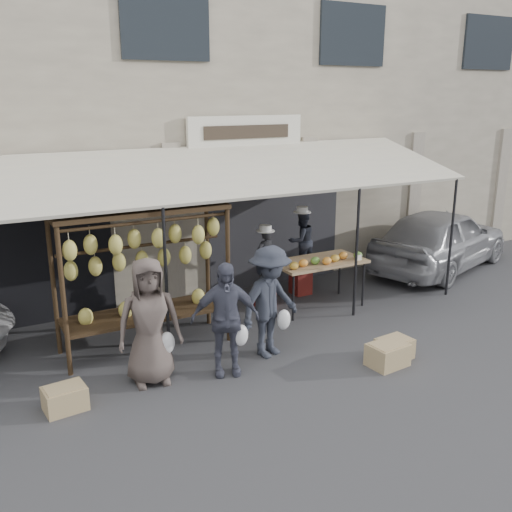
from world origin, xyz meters
The scene contains 16 objects.
ground_plane centered at (0.00, 0.00, 0.00)m, with size 90.00×90.00×0.00m, color #2D2D30.
shophouse centered at (0.00, 6.50, 3.65)m, with size 24.00×6.15×7.30m.
awning centered at (0.01, 2.28, 2.57)m, with size 10.00×2.35×2.92m.
banana_rack centered at (-1.19, 1.60, 1.57)m, with size 2.60×0.90×2.24m.
produce_table centered at (2.17, 1.78, 0.87)m, with size 1.70×0.90×1.04m.
vendor_left centered at (1.29, 2.26, 0.97)m, with size 0.39×0.25×1.06m, color black.
vendor_right centered at (2.29, 2.59, 1.09)m, with size 0.58×0.45×1.20m, color #21242F.
customer_left centered at (-1.48, 0.51, 0.89)m, with size 0.87×0.56×1.78m, color #50443F.
customer_mid centered at (-0.47, 0.26, 0.82)m, with size 0.96×0.40×1.65m, color #454758.
customer_right centered at (0.36, 0.47, 0.86)m, with size 1.11×0.64×1.72m, color #272B35.
stool_left centered at (1.29, 2.26, 0.22)m, with size 0.31×0.31×0.44m, color maroon.
stool_right centered at (2.29, 2.59, 0.24)m, with size 0.35×0.35×0.49m, color maroon.
crate_near_a centered at (1.71, -0.67, 0.17)m, with size 0.56×0.42×0.33m, color tan.
crate_near_b centered at (1.96, -0.53, 0.15)m, with size 0.51×0.39×0.30m, color tan.
crate_far centered at (-2.69, 0.33, 0.15)m, with size 0.51×0.39×0.30m, color tan.
sedan centered at (5.96, 2.49, 0.71)m, with size 1.68×4.17×1.42m, color gray.
Camera 1 is at (-3.62, -6.45, 3.84)m, focal length 40.00 mm.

